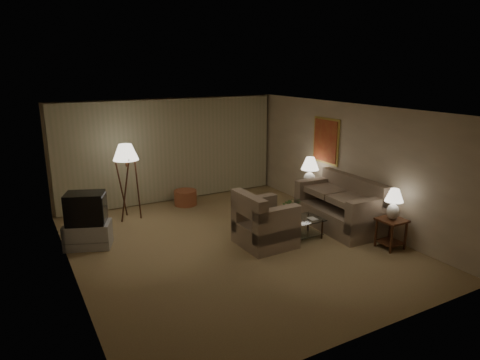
# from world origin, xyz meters

# --- Properties ---
(ground) EXTENTS (7.00, 7.00, 0.00)m
(ground) POSITION_xyz_m (0.00, 0.00, 0.00)
(ground) COLOR tan
(ground) RESTS_ON ground
(room_shell) EXTENTS (6.04, 7.02, 2.72)m
(room_shell) POSITION_xyz_m (0.02, 1.51, 1.75)
(room_shell) COLOR beige
(room_shell) RESTS_ON ground
(sofa) EXTENTS (2.10, 1.19, 0.89)m
(sofa) POSITION_xyz_m (2.50, -0.29, 0.45)
(sofa) COLOR gray
(sofa) RESTS_ON ground
(armchair) EXTENTS (1.08, 1.03, 0.88)m
(armchair) POSITION_xyz_m (0.58, -0.31, 0.44)
(armchair) COLOR gray
(armchair) RESTS_ON ground
(side_table_near) EXTENTS (0.49, 0.49, 0.60)m
(side_table_near) POSITION_xyz_m (2.65, -1.64, 0.40)
(side_table_near) COLOR #351B0E
(side_table_near) RESTS_ON ground
(side_table_far) EXTENTS (0.53, 0.45, 0.60)m
(side_table_far) POSITION_xyz_m (2.65, 0.96, 0.40)
(side_table_far) COLOR #351B0E
(side_table_far) RESTS_ON ground
(table_lamp_near) EXTENTS (0.36, 0.36, 0.61)m
(table_lamp_near) POSITION_xyz_m (2.65, -1.64, 0.96)
(table_lamp_near) COLOR silver
(table_lamp_near) RESTS_ON side_table_near
(table_lamp_far) EXTENTS (0.44, 0.44, 0.75)m
(table_lamp_far) POSITION_xyz_m (2.65, 0.96, 1.04)
(table_lamp_far) COLOR silver
(table_lamp_far) RESTS_ON side_table_far
(coffee_table) EXTENTS (1.12, 0.61, 0.41)m
(coffee_table) POSITION_xyz_m (1.29, -0.39, 0.28)
(coffee_table) COLOR silver
(coffee_table) RESTS_ON ground
(tv_cabinet) EXTENTS (1.24, 1.14, 0.50)m
(tv_cabinet) POSITION_xyz_m (-2.55, 1.30, 0.25)
(tv_cabinet) COLOR #B0B0B3
(tv_cabinet) RESTS_ON ground
(crt_tv) EXTENTS (1.07, 1.00, 0.62)m
(crt_tv) POSITION_xyz_m (-2.55, 1.30, 0.81)
(crt_tv) COLOR black
(crt_tv) RESTS_ON tv_cabinet
(floor_lamp) EXTENTS (0.58, 0.58, 1.78)m
(floor_lamp) POSITION_xyz_m (-1.40, 2.53, 0.93)
(floor_lamp) COLOR #351B0E
(floor_lamp) RESTS_ON ground
(ottoman) EXTENTS (0.66, 0.66, 0.39)m
(ottoman) POSITION_xyz_m (0.14, 2.86, 0.19)
(ottoman) COLOR #B45D3D
(ottoman) RESTS_ON ground
(vase) EXTENTS (0.15, 0.15, 0.15)m
(vase) POSITION_xyz_m (1.14, -0.39, 0.49)
(vase) COLOR white
(vase) RESTS_ON coffee_table
(flowers) EXTENTS (0.49, 0.46, 0.43)m
(flowers) POSITION_xyz_m (1.14, -0.39, 0.78)
(flowers) COLOR #456E31
(flowers) RESTS_ON vase
(book) EXTENTS (0.18, 0.23, 0.02)m
(book) POSITION_xyz_m (1.54, -0.49, 0.42)
(book) COLOR olive
(book) RESTS_ON coffee_table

